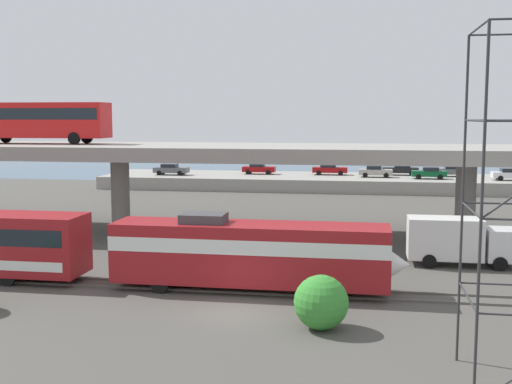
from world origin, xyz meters
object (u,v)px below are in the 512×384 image
(parked_car_0, at_px, (171,169))
(parked_car_1, at_px, (511,174))
(parked_car_5, at_px, (429,173))
(parked_car_7, at_px, (375,171))
(parked_car_2, at_px, (450,171))
(train_locomotive, at_px, (263,251))
(service_truck_west, at_px, (459,240))
(transit_bus_on_overpass, at_px, (38,119))
(parked_car_6, at_px, (401,169))
(parked_car_4, at_px, (330,169))
(parked_car_3, at_px, (259,168))

(parked_car_0, xyz_separation_m, parked_car_1, (43.38, -0.18, 0.00))
(parked_car_5, bearing_deg, parked_car_7, -9.84)
(parked_car_0, height_order, parked_car_2, same)
(train_locomotive, height_order, parked_car_5, train_locomotive)
(service_truck_west, xyz_separation_m, parked_car_5, (2.17, 41.10, 0.76))
(train_locomotive, bearing_deg, transit_bus_on_overpass, 142.65)
(transit_bus_on_overpass, distance_m, parked_car_2, 53.17)
(train_locomotive, relative_size, parked_car_1, 3.49)
(service_truck_west, distance_m, parked_car_6, 45.89)
(train_locomotive, xyz_separation_m, parked_car_4, (0.80, 52.72, 0.21))
(parked_car_1, relative_size, parked_car_7, 1.07)
(parked_car_4, bearing_deg, parked_car_6, 7.00)
(parked_car_2, bearing_deg, parked_car_0, 6.06)
(parked_car_1, distance_m, parked_car_6, 13.90)
(transit_bus_on_overpass, bearing_deg, parked_car_7, 49.95)
(train_locomotive, relative_size, parked_car_5, 3.76)
(parked_car_1, height_order, parked_car_4, same)
(parked_car_3, height_order, parked_car_4, same)
(train_locomotive, distance_m, parked_car_3, 52.97)
(service_truck_west, height_order, parked_car_4, parked_car_4)
(parked_car_4, bearing_deg, parked_car_0, -170.00)
(parked_car_4, bearing_deg, parked_car_5, -15.96)
(parked_car_7, bearing_deg, service_truck_west, -83.92)
(train_locomotive, bearing_deg, parked_car_6, 79.27)
(parked_car_1, bearing_deg, train_locomotive, -115.38)
(train_locomotive, relative_size, parked_car_0, 3.47)
(parked_car_1, bearing_deg, parked_car_6, 158.75)
(service_truck_west, height_order, parked_car_5, parked_car_5)
(parked_car_0, distance_m, parked_car_1, 43.38)
(parked_car_3, height_order, parked_car_5, same)
(parked_car_1, relative_size, parked_car_6, 0.98)
(parked_car_3, xyz_separation_m, parked_car_6, (19.01, 1.64, 0.00))
(train_locomotive, height_order, parked_car_7, train_locomotive)
(parked_car_4, bearing_deg, transit_bus_on_overpass, -121.72)
(parked_car_2, bearing_deg, transit_bus_on_overpass, 43.71)
(transit_bus_on_overpass, distance_m, parked_car_4, 43.15)
(parked_car_2, height_order, parked_car_7, same)
(parked_car_4, bearing_deg, service_truck_west, -76.79)
(service_truck_west, distance_m, parked_car_1, 42.53)
(parked_car_0, relative_size, parked_car_6, 0.98)
(service_truck_west, xyz_separation_m, parked_car_2, (5.22, 44.91, 0.76))
(parked_car_2, relative_size, parked_car_3, 0.92)
(parked_car_1, height_order, parked_car_5, same)
(parked_car_4, distance_m, parked_car_5, 13.17)
(train_locomotive, distance_m, parked_car_7, 50.72)
(transit_bus_on_overpass, distance_m, parked_car_6, 49.56)
(train_locomotive, bearing_deg, parked_car_2, 72.66)
(transit_bus_on_overpass, xyz_separation_m, parked_car_3, (12.80, 35.75, -6.83))
(train_locomotive, relative_size, parked_car_6, 3.41)
(transit_bus_on_overpass, height_order, parked_car_2, transit_bus_on_overpass)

